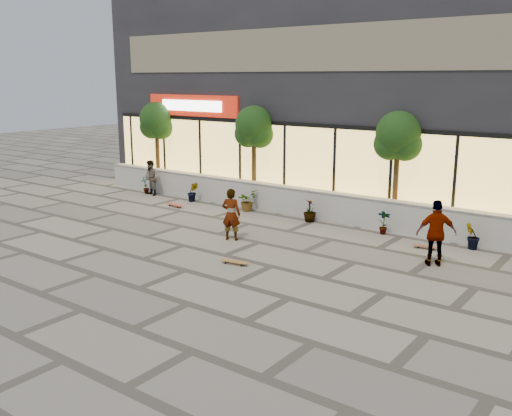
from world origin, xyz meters
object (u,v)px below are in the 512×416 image
Objects in this scene: skateboard_center at (234,262)px; skateboard_right_near at (426,246)px; tree_mideast at (398,139)px; tree_west at (156,123)px; skater_right_near at (436,233)px; tree_midwest at (254,129)px; skateboard_left at (175,205)px; skater_left at (151,178)px; skater_center at (231,214)px.

skateboard_right_near is (3.68, 4.53, -0.01)m from skateboard_center.
tree_mideast is 5.17× the size of skateboard_right_near.
skateboard_center reaches higher than skateboard_right_near.
tree_west is 14.68m from skater_right_near.
tree_midwest is 8.30m from skateboard_center.
tree_west is at bearing 136.50° from skateboard_center.
tree_mideast reaches higher than skateboard_left.
tree_west reaches higher than skater_right_near.
skater_right_near is at bearing 4.11° from skater_left.
tree_west is 5.17× the size of skateboard_right_near.
skater_center is at bearing -30.04° from tree_west.
skater_right_near is at bearing 173.19° from skater_center.
tree_west is 13.86m from skateboard_right_near.
tree_mideast is at bearing 0.00° from tree_west.
skateboard_left is at bearing 174.91° from skateboard_right_near.
skater_left is (1.01, -1.40, -2.22)m from tree_west.
skater_left is (-4.49, -1.40, -2.22)m from tree_midwest.
skater_right_near is 2.17× the size of skateboard_left.
tree_mideast reaches higher than skater_center.
tree_mideast reaches higher than skater_right_near.
tree_west reaches higher than skateboard_center.
skater_right_near reaches higher than skater_left.
skater_left is at bearing -41.24° from skater_right_near.
tree_west reaches higher than skater_center.
skater_center is 5.31m from skateboard_left.
tree_west is 4.69× the size of skateboard_left.
skater_right_near is (6.00, 1.34, 0.09)m from skater_center.
skater_left is at bearing -172.40° from tree_mideast.
skater_right_near is 5.50m from skateboard_center.
skateboard_left is at bearing -131.11° from tree_midwest.
skater_left is 0.84× the size of skater_right_near.
tree_west is at bearing -49.44° from skater_center.
tree_midwest is 2.16× the size of skater_right_near.
skater_left is (-10.49, -1.40, -2.22)m from tree_mideast.
skater_center is at bearing -160.27° from skateboard_right_near.
skateboard_left is (-8.10, -2.40, -2.90)m from tree_mideast.
skater_right_near is at bearing -51.89° from tree_mideast.
skateboard_right_near is (5.27, 2.70, -0.75)m from skater_center.
tree_midwest is 5.21m from skater_left.
skater_center is 1.08× the size of skater_left.
skater_right_near reaches higher than skateboard_center.
skateboard_right_near is at bearing 41.31° from skateboard_center.
skater_left is (-7.12, 3.30, -0.06)m from skater_center.
tree_mideast is (11.50, 0.00, 0.00)m from tree_west.
tree_west is at bearing 164.12° from skateboard_right_near.
skateboard_right_near is at bearing -94.27° from skater_right_near.
tree_west and tree_midwest have the same top height.
tree_midwest reaches higher than skateboard_left.
tree_mideast is 8.93m from skateboard_left.
tree_midwest is 5.17× the size of skateboard_right_near.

